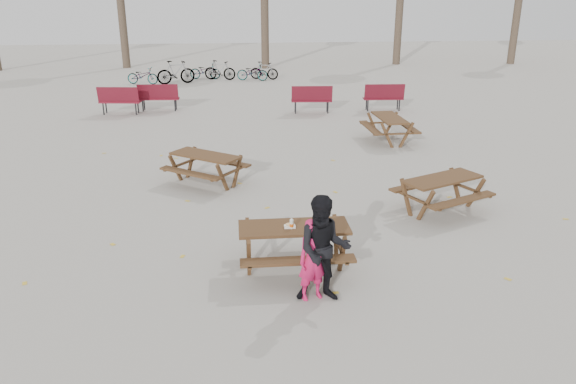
{
  "coord_description": "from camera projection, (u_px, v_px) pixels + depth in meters",
  "views": [
    {
      "loc": [
        -0.92,
        -8.32,
        4.44
      ],
      "look_at": [
        0.0,
        1.0,
        1.0
      ],
      "focal_mm": 35.0,
      "sensor_mm": 36.0,
      "label": 1
    }
  ],
  "objects": [
    {
      "name": "ground",
      "position": [
        294.0,
        268.0,
        9.39
      ],
      "size": [
        80.0,
        80.0,
        0.0
      ],
      "primitive_type": "plane",
      "color": "gray",
      "rests_on": "ground"
    },
    {
      "name": "main_picnic_table",
      "position": [
        294.0,
        237.0,
        9.18
      ],
      "size": [
        1.8,
        1.45,
        0.78
      ],
      "color": "#3A2115",
      "rests_on": "ground"
    },
    {
      "name": "food_tray",
      "position": [
        290.0,
        227.0,
        9.06
      ],
      "size": [
        0.18,
        0.11,
        0.03
      ],
      "primitive_type": "cube",
      "color": "white",
      "rests_on": "main_picnic_table"
    },
    {
      "name": "bread_roll",
      "position": [
        290.0,
        224.0,
        9.04
      ],
      "size": [
        0.14,
        0.06,
        0.05
      ],
      "primitive_type": "ellipsoid",
      "color": "tan",
      "rests_on": "food_tray"
    },
    {
      "name": "soda_bottle",
      "position": [
        292.0,
        224.0,
        9.01
      ],
      "size": [
        0.07,
        0.07,
        0.17
      ],
      "color": "silver",
      "rests_on": "main_picnic_table"
    },
    {
      "name": "child",
      "position": [
        313.0,
        260.0,
        8.3
      ],
      "size": [
        0.53,
        0.43,
        1.27
      ],
      "primitive_type": "imported",
      "rotation": [
        0.0,
        0.0,
        0.3
      ],
      "color": "#CD1954",
      "rests_on": "ground"
    },
    {
      "name": "adult",
      "position": [
        324.0,
        249.0,
        8.2
      ],
      "size": [
        0.86,
        0.7,
        1.65
      ],
      "primitive_type": "imported",
      "rotation": [
        0.0,
        0.0,
        -0.09
      ],
      "color": "black",
      "rests_on": "ground"
    },
    {
      "name": "picnic_table_east",
      "position": [
        441.0,
        195.0,
        11.67
      ],
      "size": [
        2.12,
        1.96,
        0.73
      ],
      "primitive_type": null,
      "rotation": [
        0.0,
        0.0,
        0.44
      ],
      "color": "#3A2115",
      "rests_on": "ground"
    },
    {
      "name": "picnic_table_north",
      "position": [
        206.0,
        169.0,
        13.3
      ],
      "size": [
        2.16,
        2.1,
        0.73
      ],
      "primitive_type": null,
      "rotation": [
        0.0,
        0.0,
        -0.64
      ],
      "color": "#3A2115",
      "rests_on": "ground"
    },
    {
      "name": "picnic_table_far",
      "position": [
        389.0,
        129.0,
        16.98
      ],
      "size": [
        1.48,
        1.8,
        0.75
      ],
      "primitive_type": null,
      "rotation": [
        0.0,
        0.0,
        1.61
      ],
      "color": "#3A2115",
      "rests_on": "ground"
    },
    {
      "name": "park_bench_row",
      "position": [
        244.0,
        98.0,
        20.92
      ],
      "size": [
        11.38,
        1.5,
        1.03
      ],
      "color": "maroon",
      "rests_on": "ground"
    },
    {
      "name": "bicycle_row",
      "position": [
        207.0,
        72.0,
        27.71
      ],
      "size": [
        7.47,
        2.35,
        1.11
      ],
      "color": "black",
      "rests_on": "ground"
    },
    {
      "name": "fallen_leaves",
      "position": [
        305.0,
        211.0,
        11.77
      ],
      "size": [
        11.0,
        11.0,
        0.01
      ],
      "primitive_type": null,
      "color": "gold",
      "rests_on": "ground"
    }
  ]
}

